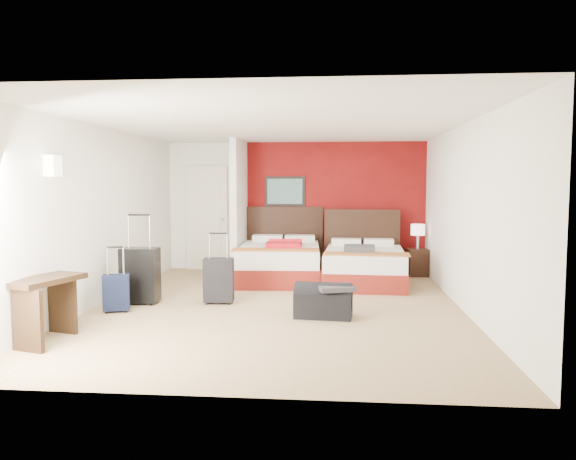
# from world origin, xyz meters

# --- Properties ---
(ground) EXTENTS (6.50, 6.50, 0.00)m
(ground) POSITION_xyz_m (0.00, 0.00, 0.00)
(ground) COLOR tan
(ground) RESTS_ON ground
(room_walls) EXTENTS (5.02, 6.52, 2.50)m
(room_walls) POSITION_xyz_m (-1.40, 1.42, 1.26)
(room_walls) COLOR white
(room_walls) RESTS_ON ground
(red_accent_panel) EXTENTS (3.50, 0.04, 2.50)m
(red_accent_panel) POSITION_xyz_m (0.75, 3.23, 1.25)
(red_accent_panel) COLOR maroon
(red_accent_panel) RESTS_ON ground
(partition_wall) EXTENTS (0.12, 1.20, 2.50)m
(partition_wall) POSITION_xyz_m (-1.00, 2.61, 1.25)
(partition_wall) COLOR silver
(partition_wall) RESTS_ON ground
(entry_door) EXTENTS (0.82, 0.06, 2.05)m
(entry_door) POSITION_xyz_m (-1.75, 3.20, 1.02)
(entry_door) COLOR silver
(entry_door) RESTS_ON ground
(bed_left) EXTENTS (1.51, 2.08, 0.60)m
(bed_left) POSITION_xyz_m (-0.20, 2.10, 0.30)
(bed_left) COLOR silver
(bed_left) RESTS_ON ground
(bed_right) EXTENTS (1.42, 1.96, 0.57)m
(bed_right) POSITION_xyz_m (1.28, 1.88, 0.29)
(bed_right) COLOR white
(bed_right) RESTS_ON ground
(red_suitcase_open) EXTENTS (0.64, 0.85, 0.10)m
(red_suitcase_open) POSITION_xyz_m (-0.10, 2.00, 0.65)
(red_suitcase_open) COLOR red
(red_suitcase_open) RESTS_ON bed_left
(jacket_bundle) EXTENTS (0.51, 0.42, 0.12)m
(jacket_bundle) POSITION_xyz_m (1.18, 1.58, 0.63)
(jacket_bundle) COLOR #3E3E43
(jacket_bundle) RESTS_ON bed_right
(nightstand) EXTENTS (0.39, 0.39, 0.50)m
(nightstand) POSITION_xyz_m (2.30, 2.78, 0.25)
(nightstand) COLOR black
(nightstand) RESTS_ON ground
(table_lamp) EXTENTS (0.34, 0.34, 0.46)m
(table_lamp) POSITION_xyz_m (2.30, 2.78, 0.73)
(table_lamp) COLOR silver
(table_lamp) RESTS_ON nightstand
(suitcase_black) EXTENTS (0.51, 0.32, 0.76)m
(suitcase_black) POSITION_xyz_m (-1.97, 0.04, 0.38)
(suitcase_black) COLOR black
(suitcase_black) RESTS_ON ground
(suitcase_charcoal) EXTENTS (0.43, 0.29, 0.61)m
(suitcase_charcoal) POSITION_xyz_m (-0.86, 0.15, 0.31)
(suitcase_charcoal) COLOR black
(suitcase_charcoal) RESTS_ON ground
(suitcase_navy) EXTENTS (0.38, 0.30, 0.47)m
(suitcase_navy) POSITION_xyz_m (-2.10, -0.49, 0.23)
(suitcase_navy) COLOR black
(suitcase_navy) RESTS_ON ground
(duffel_bag) EXTENTS (0.75, 0.45, 0.37)m
(duffel_bag) POSITION_xyz_m (0.64, -0.54, 0.18)
(duffel_bag) COLOR black
(duffel_bag) RESTS_ON ground
(jacket_draped) EXTENTS (0.53, 0.48, 0.06)m
(jacket_draped) POSITION_xyz_m (0.79, -0.59, 0.40)
(jacket_draped) COLOR #333237
(jacket_draped) RESTS_ON duffel_bag
(desk) EXTENTS (0.64, 0.93, 0.70)m
(desk) POSITION_xyz_m (-2.30, -1.90, 0.35)
(desk) COLOR black
(desk) RESTS_ON ground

